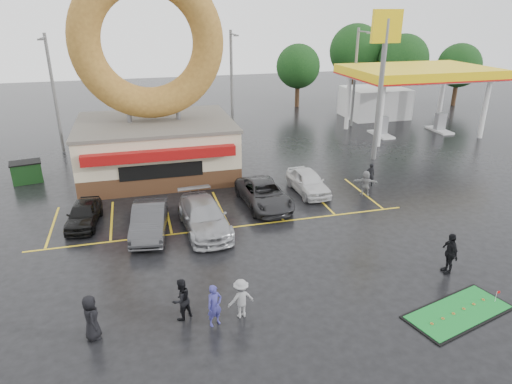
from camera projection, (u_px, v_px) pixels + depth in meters
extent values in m
plane|color=black|center=(245.00, 260.00, 20.84)|extent=(120.00, 120.00, 0.00)
cube|color=#472B19|center=(158.00, 165.00, 31.53)|extent=(10.00, 8.00, 1.20)
cube|color=beige|center=(156.00, 140.00, 30.87)|extent=(10.00, 8.00, 2.30)
cube|color=#59544C|center=(155.00, 122.00, 30.39)|extent=(10.20, 8.20, 0.20)
cube|color=maroon|center=(160.00, 155.00, 26.92)|extent=(9.00, 0.60, 0.60)
cylinder|color=slate|center=(129.00, 113.00, 29.75)|extent=(0.30, 0.30, 1.20)
cylinder|color=slate|center=(178.00, 110.00, 30.51)|extent=(0.30, 0.30, 1.20)
torus|color=brown|center=(148.00, 42.00, 28.47)|extent=(9.60, 2.00, 9.60)
cylinder|color=silver|center=(381.00, 116.00, 36.92)|extent=(0.40, 0.40, 5.00)
cylinder|color=silver|center=(485.00, 110.00, 39.31)|extent=(0.40, 0.40, 5.00)
cylinder|color=silver|center=(348.00, 102.00, 42.28)|extent=(0.40, 0.40, 5.00)
cylinder|color=silver|center=(441.00, 97.00, 44.68)|extent=(0.40, 0.40, 5.00)
cube|color=silver|center=(418.00, 75.00, 39.76)|extent=(12.00, 8.00, 0.50)
cube|color=yellow|center=(418.00, 71.00, 39.65)|extent=(12.30, 8.30, 0.70)
cube|color=#99999E|center=(382.00, 126.00, 40.68)|extent=(0.90, 0.60, 1.60)
cube|color=#99999E|center=(440.00, 121.00, 42.12)|extent=(0.90, 0.60, 1.60)
cube|color=silver|center=(374.00, 102.00, 47.44)|extent=(6.00, 5.00, 3.00)
cylinder|color=slate|center=(380.00, 93.00, 32.81)|extent=(0.36, 0.36, 10.00)
cube|color=yellow|center=(387.00, 26.00, 31.11)|extent=(2.20, 0.30, 2.20)
cylinder|color=slate|center=(54.00, 95.00, 34.64)|extent=(0.24, 0.24, 9.00)
cylinder|color=slate|center=(43.00, 38.00, 32.16)|extent=(0.12, 2.00, 0.12)
cube|color=slate|center=(40.00, 39.00, 31.28)|extent=(0.40, 0.18, 0.12)
cylinder|color=slate|center=(232.00, 86.00, 38.89)|extent=(0.24, 0.24, 9.00)
cylinder|color=slate|center=(233.00, 34.00, 36.41)|extent=(0.12, 2.00, 0.12)
cube|color=slate|center=(236.00, 36.00, 35.54)|extent=(0.40, 0.18, 0.12)
cylinder|color=slate|center=(355.00, 79.00, 42.66)|extent=(0.24, 0.24, 9.00)
cylinder|color=slate|center=(364.00, 32.00, 40.19)|extent=(0.12, 2.00, 0.12)
cube|color=slate|center=(369.00, 33.00, 39.31)|extent=(0.40, 0.18, 0.12)
cylinder|color=#332114|center=(400.00, 92.00, 53.37)|extent=(0.50, 0.50, 2.88)
sphere|color=black|center=(404.00, 59.00, 51.95)|extent=(5.60, 5.60, 5.60)
cylinder|color=#332114|center=(454.00, 94.00, 53.09)|extent=(0.50, 0.50, 2.52)
sphere|color=black|center=(459.00, 65.00, 51.85)|extent=(4.90, 4.90, 4.90)
cylinder|color=#332114|center=(353.00, 87.00, 55.92)|extent=(0.50, 0.50, 3.24)
sphere|color=black|center=(356.00, 51.00, 54.33)|extent=(6.30, 6.30, 6.30)
cylinder|color=#332114|center=(297.00, 96.00, 52.35)|extent=(0.50, 0.50, 2.52)
sphere|color=black|center=(298.00, 66.00, 51.11)|extent=(4.90, 4.90, 4.90)
imported|color=black|center=(84.00, 214.00, 23.97)|extent=(1.94, 3.86, 1.26)
imported|color=#303033|center=(149.00, 220.00, 23.00)|extent=(2.21, 4.79, 1.52)
imported|color=#959599|center=(204.00, 216.00, 23.37)|extent=(2.45, 5.37, 1.52)
imported|color=#29292B|center=(264.00, 194.00, 26.32)|extent=(2.61, 5.19, 1.41)
imported|color=silver|center=(308.00, 182.00, 28.15)|extent=(1.81, 4.24, 1.43)
imported|color=navy|center=(215.00, 305.00, 16.32)|extent=(0.69, 0.58, 1.62)
imported|color=black|center=(181.00, 299.00, 16.65)|extent=(1.00, 0.95, 1.63)
imported|color=gray|center=(241.00, 299.00, 16.76)|extent=(1.09, 0.74, 1.56)
imported|color=black|center=(91.00, 318.00, 15.62)|extent=(0.65, 0.90, 1.70)
imported|color=black|center=(450.00, 253.00, 19.56)|extent=(0.60, 1.14, 1.86)
imported|color=gray|center=(366.00, 183.00, 27.72)|extent=(1.51, 1.03, 1.57)
imported|color=black|center=(370.00, 175.00, 29.16)|extent=(0.61, 0.46, 1.53)
cube|color=#1B461B|center=(27.00, 172.00, 29.90)|extent=(2.00, 1.53, 1.30)
cube|color=black|center=(458.00, 312.00, 17.22)|extent=(4.64, 2.90, 0.05)
cube|color=#137729|center=(459.00, 312.00, 17.20)|extent=(4.40, 2.66, 0.03)
cylinder|color=silver|center=(496.00, 297.00, 17.69)|extent=(0.02, 0.02, 0.49)
cube|color=red|center=(498.00, 292.00, 17.63)|extent=(0.14, 0.01, 0.10)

